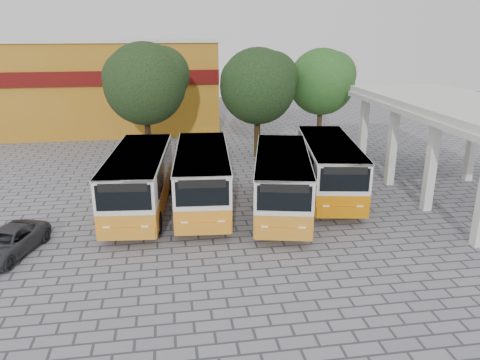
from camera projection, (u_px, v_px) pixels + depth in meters
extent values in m
plane|color=slate|center=(291.00, 233.00, 22.09)|extent=(90.00, 90.00, 0.00)
cube|color=silver|center=(364.00, 130.00, 32.31)|extent=(0.45, 0.45, 5.00)
cube|color=silver|center=(434.00, 127.00, 33.10)|extent=(0.45, 0.45, 5.00)
cube|color=silver|center=(461.00, 105.00, 25.76)|extent=(6.60, 15.60, 0.40)
cube|color=silver|center=(460.00, 111.00, 25.87)|extent=(6.80, 15.80, 0.30)
cube|color=#A96D16|center=(107.00, 86.00, 43.61)|extent=(20.00, 10.00, 8.00)
cube|color=#590C0A|center=(98.00, 79.00, 38.45)|extent=(20.00, 0.20, 1.20)
cube|color=silver|center=(102.00, 40.00, 42.31)|extent=(20.40, 10.40, 0.30)
cube|color=orange|center=(140.00, 194.00, 24.43)|extent=(3.45, 8.96, 1.15)
cube|color=silver|center=(138.00, 168.00, 24.00)|extent=(3.45, 8.96, 1.61)
cube|color=silver|center=(137.00, 155.00, 23.76)|extent=(3.50, 8.97, 0.13)
cube|color=black|center=(112.00, 169.00, 23.79)|extent=(0.74, 7.19, 1.15)
cube|color=black|center=(165.00, 167.00, 24.19)|extent=(0.74, 7.19, 1.15)
cube|color=black|center=(133.00, 198.00, 19.87)|extent=(2.35, 0.27, 1.15)
cube|color=black|center=(133.00, 187.00, 19.72)|extent=(2.08, 0.26, 0.37)
cylinder|color=black|center=(112.00, 225.00, 21.72)|extent=(0.31, 1.09, 1.09)
cylinder|color=black|center=(164.00, 221.00, 22.07)|extent=(0.31, 1.09, 1.09)
cylinder|color=black|center=(122.00, 185.00, 27.06)|extent=(0.31, 1.09, 1.09)
cylinder|color=black|center=(163.00, 183.00, 27.41)|extent=(0.31, 1.09, 1.09)
cube|color=orange|center=(203.00, 190.00, 24.93)|extent=(3.29, 8.90, 1.14)
cube|color=silver|center=(202.00, 166.00, 24.49)|extent=(3.29, 8.90, 1.60)
cube|color=silver|center=(202.00, 152.00, 24.26)|extent=(3.35, 8.91, 0.13)
cube|color=black|center=(177.00, 166.00, 24.29)|extent=(0.62, 7.18, 1.14)
cube|color=black|center=(227.00, 164.00, 24.69)|extent=(0.62, 7.18, 1.14)
cube|color=black|center=(210.00, 193.00, 20.38)|extent=(2.34, 0.23, 1.14)
cube|color=black|center=(210.00, 184.00, 20.24)|extent=(2.07, 0.22, 0.37)
cylinder|color=black|center=(183.00, 220.00, 22.23)|extent=(0.31, 1.09, 1.09)
cylinder|color=black|center=(232.00, 217.00, 22.58)|extent=(0.31, 1.09, 1.09)
cylinder|color=black|center=(179.00, 183.00, 27.55)|extent=(0.31, 1.09, 1.09)
cylinder|color=black|center=(219.00, 181.00, 27.90)|extent=(0.31, 1.09, 1.09)
cube|color=orange|center=(281.00, 194.00, 24.38)|extent=(4.44, 9.04, 1.14)
cube|color=silver|center=(282.00, 169.00, 23.95)|extent=(4.44, 9.04, 1.60)
cube|color=silver|center=(282.00, 155.00, 23.72)|extent=(4.49, 9.05, 0.13)
cube|color=black|center=(257.00, 170.00, 23.75)|extent=(1.61, 7.00, 1.14)
cube|color=black|center=(307.00, 168.00, 24.14)|extent=(1.61, 7.00, 1.14)
cube|color=black|center=(307.00, 198.00, 19.86)|extent=(2.29, 0.56, 1.14)
cube|color=black|center=(307.00, 188.00, 19.71)|extent=(2.03, 0.51, 0.37)
cylinder|color=black|center=(271.00, 225.00, 21.70)|extent=(0.30, 1.09, 1.09)
cylinder|color=black|center=(320.00, 222.00, 22.04)|extent=(0.30, 1.09, 1.09)
cylinder|color=black|center=(250.00, 186.00, 26.99)|extent=(0.30, 1.09, 1.09)
cylinder|color=black|center=(289.00, 184.00, 27.34)|extent=(0.30, 1.09, 1.09)
cube|color=#C86E00|center=(328.00, 179.00, 26.76)|extent=(4.08, 9.07, 1.15)
cube|color=silver|center=(329.00, 156.00, 26.33)|extent=(4.08, 9.07, 1.61)
cube|color=silver|center=(330.00, 143.00, 26.09)|extent=(4.13, 9.08, 0.13)
cube|color=black|center=(307.00, 157.00, 26.12)|extent=(1.28, 7.12, 1.15)
cube|color=black|center=(352.00, 155.00, 26.52)|extent=(1.28, 7.12, 1.15)
cube|color=black|center=(360.00, 180.00, 22.20)|extent=(2.33, 0.45, 1.15)
cube|color=black|center=(361.00, 170.00, 22.05)|extent=(2.06, 0.41, 0.37)
cylinder|color=black|center=(324.00, 205.00, 24.05)|extent=(0.31, 1.09, 1.09)
cylinder|color=black|center=(367.00, 203.00, 24.40)|extent=(0.31, 1.09, 1.09)
cylinder|color=black|center=(295.00, 173.00, 29.39)|extent=(0.31, 1.09, 1.09)
cylinder|color=black|center=(330.00, 171.00, 29.74)|extent=(0.31, 1.09, 1.09)
cylinder|color=black|center=(148.00, 131.00, 34.61)|extent=(0.43, 0.43, 3.93)
sphere|color=black|center=(145.00, 84.00, 33.54)|extent=(5.92, 5.92, 5.92)
sphere|color=black|center=(161.00, 75.00, 33.81)|extent=(4.15, 4.15, 4.15)
sphere|color=black|center=(129.00, 78.00, 33.06)|extent=(3.85, 3.85, 3.85)
cylinder|color=#342510|center=(257.00, 132.00, 34.56)|extent=(0.45, 0.45, 3.77)
sphere|color=black|center=(258.00, 86.00, 33.52)|extent=(5.47, 5.47, 5.47)
sphere|color=black|center=(272.00, 78.00, 33.79)|extent=(3.83, 3.83, 3.83)
sphere|color=black|center=(245.00, 81.00, 33.06)|extent=(3.56, 3.56, 3.56)
cylinder|color=#442F1E|center=(319.00, 125.00, 36.85)|extent=(0.39, 0.39, 3.73)
sphere|color=#204F17|center=(322.00, 82.00, 35.78)|extent=(5.06, 5.06, 5.06)
sphere|color=#204F17|center=(333.00, 74.00, 36.05)|extent=(3.54, 3.54, 3.54)
sphere|color=#204F17|center=(311.00, 77.00, 35.34)|extent=(3.29, 3.29, 3.29)
imported|color=#303035|center=(7.00, 243.00, 19.81)|extent=(3.16, 4.57, 1.16)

